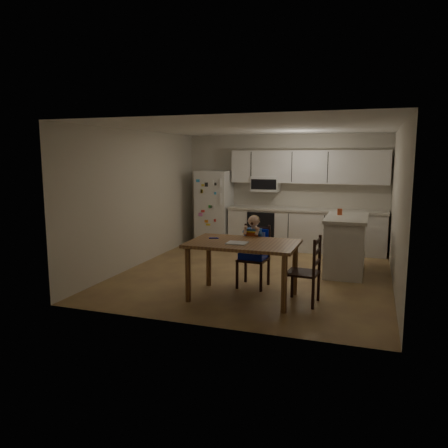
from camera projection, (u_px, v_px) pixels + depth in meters
name	position (u px, v px, depth m)	size (l,w,h in m)	color
room	(263.00, 200.00, 7.88)	(4.52, 5.01, 2.51)	brown
refrigerator	(214.00, 208.00, 10.00)	(0.72, 0.70, 1.70)	silver
kitchen_run	(305.00, 210.00, 9.42)	(3.37, 0.62, 2.15)	silver
kitchen_island	(346.00, 244.00, 7.65)	(0.70, 1.34, 0.99)	silver
red_cup	(340.00, 212.00, 7.80)	(0.09, 0.09, 0.11)	#C54B23
dining_table	(243.00, 250.00, 6.22)	(1.54, 0.99, 0.82)	brown
napkin	(237.00, 243.00, 6.12)	(0.28, 0.24, 0.01)	silver
toddler_spoon	(213.00, 238.00, 6.47)	(0.02, 0.02, 0.12)	#0A1ED2
chair_booster	(254.00, 243.00, 6.80)	(0.45, 0.45, 1.14)	black
chair_side	(310.00, 266.00, 5.99)	(0.45, 0.45, 0.95)	black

